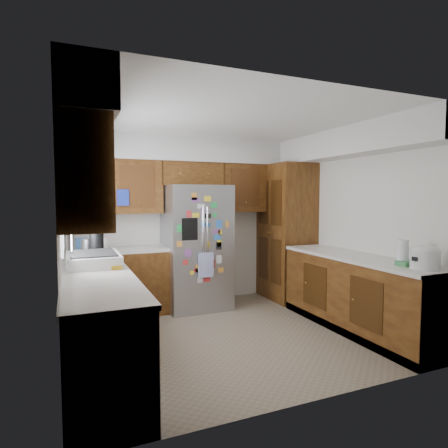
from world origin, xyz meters
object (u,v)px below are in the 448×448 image
(pantry, at_px, (286,232))
(paper_towel, at_px, (403,252))
(rice_cooker, at_px, (425,256))
(fridge, at_px, (196,247))

(pantry, bearing_deg, paper_towel, -90.24)
(rice_cooker, bearing_deg, paper_towel, 91.96)
(pantry, bearing_deg, fridge, 177.94)
(fridge, xyz_separation_m, rice_cooker, (1.50, -2.58, 0.14))
(rice_cooker, bearing_deg, pantry, 89.99)
(rice_cooker, xyz_separation_m, paper_towel, (-0.01, 0.26, 0.01))
(pantry, distance_m, rice_cooker, 2.53)
(pantry, height_order, paper_towel, pantry)
(pantry, bearing_deg, rice_cooker, -90.01)
(paper_towel, bearing_deg, fridge, 122.65)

